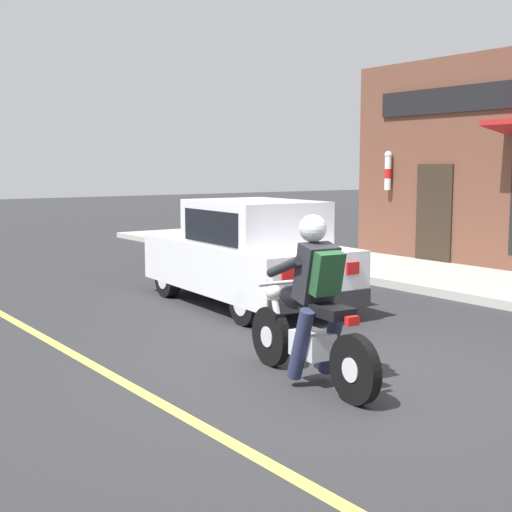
{
  "coord_description": "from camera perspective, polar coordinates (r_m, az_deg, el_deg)",
  "views": [
    {
      "loc": [
        -4.66,
        -5.09,
        2.07
      ],
      "look_at": [
        0.51,
        2.04,
        0.95
      ],
      "focal_mm": 50.0,
      "sensor_mm": 36.0,
      "label": 1
    }
  ],
  "objects": [
    {
      "name": "fire_hydrant",
      "position": [
        14.74,
        5.2,
        1.38
      ],
      "size": [
        0.36,
        0.24,
        0.88
      ],
      "color": "red",
      "rests_on": "sidewalk_curb"
    },
    {
      "name": "lane_stripe",
      "position": [
        8.83,
        -16.11,
        -6.58
      ],
      "size": [
        0.12,
        19.8,
        0.01
      ],
      "primitive_type": "cube",
      "color": "#D1C64C",
      "rests_on": "ground"
    },
    {
      "name": "ground_plane",
      "position": [
        7.2,
        6.35,
        -9.5
      ],
      "size": [
        80.0,
        80.0,
        0.0
      ],
      "primitive_type": "plane",
      "color": "#2B2B2D"
    },
    {
      "name": "sidewalk_curb",
      "position": [
        13.11,
        15.26,
        -1.79
      ],
      "size": [
        2.6,
        22.0,
        0.14
      ],
      "primitive_type": "cube",
      "color": "#ADAAA3",
      "rests_on": "ground"
    },
    {
      "name": "car_hatchback",
      "position": [
        10.53,
        -0.66,
        0.13
      ],
      "size": [
        1.89,
        3.88,
        1.57
      ],
      "color": "black",
      "rests_on": "ground"
    },
    {
      "name": "motorcycle_with_rider",
      "position": [
        6.77,
        4.42,
        -4.64
      ],
      "size": [
        0.61,
        2.02,
        1.62
      ],
      "color": "black",
      "rests_on": "ground"
    }
  ]
}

